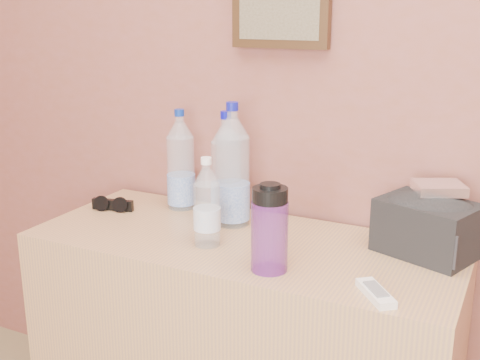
% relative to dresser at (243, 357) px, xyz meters
% --- Properties ---
extents(picture_frame, '(0.30, 0.03, 0.25)m').
position_rel_dresser_xyz_m(picture_frame, '(-0.00, 0.25, 1.02)').
color(picture_frame, '#382311').
rests_on(picture_frame, room_shell).
extents(dresser, '(1.21, 0.51, 0.76)m').
position_rel_dresser_xyz_m(dresser, '(0.00, 0.00, 0.00)').
color(dresser, tan).
rests_on(dresser, ground).
extents(pet_large_a, '(0.09, 0.09, 0.33)m').
position_rel_dresser_xyz_m(pet_large_a, '(-0.31, 0.17, 0.52)').
color(pet_large_a, white).
rests_on(pet_large_a, dresser).
extents(pet_large_b, '(0.09, 0.09, 0.34)m').
position_rel_dresser_xyz_m(pet_large_b, '(-0.12, 0.13, 0.53)').
color(pet_large_b, silver).
rests_on(pet_large_b, dresser).
extents(pet_large_c, '(0.10, 0.10, 0.37)m').
position_rel_dresser_xyz_m(pet_large_c, '(-0.09, 0.11, 0.54)').
color(pet_large_c, white).
rests_on(pet_large_c, dresser).
extents(pet_small, '(0.07, 0.07, 0.25)m').
position_rel_dresser_xyz_m(pet_small, '(-0.07, -0.08, 0.49)').
color(pet_small, silver).
rests_on(pet_small, dresser).
extents(nalgene_bottle, '(0.09, 0.09, 0.22)m').
position_rel_dresser_xyz_m(nalgene_bottle, '(0.15, -0.15, 0.49)').
color(nalgene_bottle, '#622381').
rests_on(nalgene_bottle, dresser).
extents(sunglasses, '(0.15, 0.08, 0.04)m').
position_rel_dresser_xyz_m(sunglasses, '(-0.49, 0.05, 0.40)').
color(sunglasses, black).
rests_on(sunglasses, dresser).
extents(ac_remote, '(0.12, 0.13, 0.02)m').
position_rel_dresser_xyz_m(ac_remote, '(0.42, -0.18, 0.39)').
color(ac_remote, silver).
rests_on(ac_remote, dresser).
extents(toiletry_bag, '(0.29, 0.25, 0.16)m').
position_rel_dresser_xyz_m(toiletry_bag, '(0.48, 0.13, 0.46)').
color(toiletry_bag, black).
rests_on(toiletry_bag, dresser).
extents(foil_packet, '(0.16, 0.15, 0.03)m').
position_rel_dresser_xyz_m(foil_packet, '(0.50, 0.16, 0.56)').
color(foil_packet, silver).
rests_on(foil_packet, toiletry_bag).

